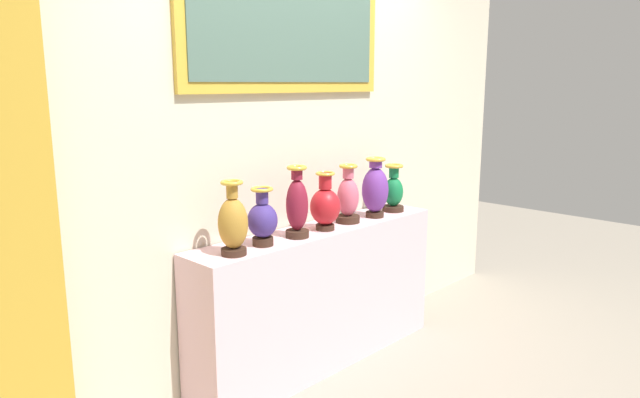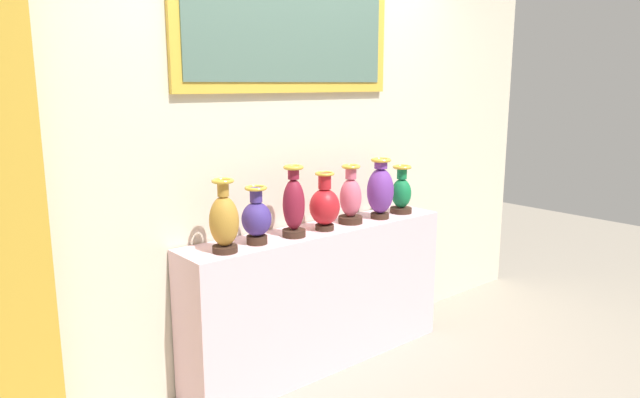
% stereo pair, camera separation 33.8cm
% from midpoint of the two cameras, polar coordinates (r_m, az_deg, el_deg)
% --- Properties ---
extents(ground_plane, '(10.43, 10.43, 0.00)m').
position_cam_midpoint_polar(ground_plane, '(3.72, -2.70, -15.88)').
color(ground_plane, gray).
extents(display_shelf, '(1.78, 0.33, 0.86)m').
position_cam_midpoint_polar(display_shelf, '(3.55, -2.76, -9.71)').
color(display_shelf, beige).
rests_on(display_shelf, ground_plane).
extents(back_wall, '(4.43, 0.14, 2.70)m').
position_cam_midpoint_polar(back_wall, '(3.49, -5.48, 5.91)').
color(back_wall, beige).
rests_on(back_wall, ground_plane).
extents(vase_ochre, '(0.15, 0.15, 0.38)m').
position_cam_midpoint_polar(vase_ochre, '(2.92, -11.90, -2.38)').
color(vase_ochre, '#382319').
rests_on(vase_ochre, display_shelf).
extents(vase_indigo, '(0.16, 0.16, 0.31)m').
position_cam_midpoint_polar(vase_indigo, '(3.06, -8.86, -2.07)').
color(vase_indigo, '#382319').
rests_on(vase_indigo, display_shelf).
extents(vase_burgundy, '(0.13, 0.13, 0.40)m').
position_cam_midpoint_polar(vase_burgundy, '(3.20, -5.31, -0.66)').
color(vase_burgundy, '#382319').
rests_on(vase_burgundy, display_shelf).
extents(vase_crimson, '(0.18, 0.18, 0.34)m').
position_cam_midpoint_polar(vase_crimson, '(3.35, -2.35, -0.65)').
color(vase_crimson, '#382319').
rests_on(vase_crimson, display_shelf).
extents(vase_rose, '(0.15, 0.15, 0.36)m').
position_cam_midpoint_polar(vase_rose, '(3.53, 0.06, 0.09)').
color(vase_rose, '#382319').
rests_on(vase_rose, display_shelf).
extents(vase_violet, '(0.17, 0.17, 0.39)m').
position_cam_midpoint_polar(vase_violet, '(3.67, 2.87, 0.97)').
color(vase_violet, '#382319').
rests_on(vase_violet, display_shelf).
extents(vase_emerald, '(0.14, 0.14, 0.32)m').
position_cam_midpoint_polar(vase_emerald, '(3.86, 4.81, 0.75)').
color(vase_emerald, '#382319').
rests_on(vase_emerald, display_shelf).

